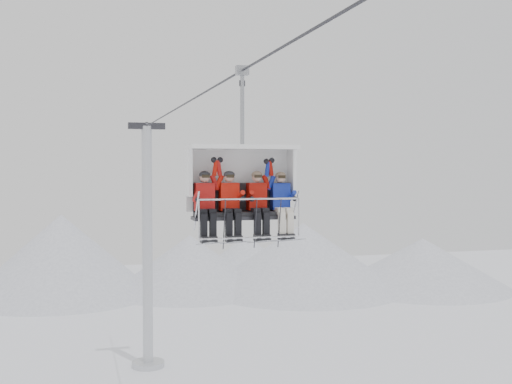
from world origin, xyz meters
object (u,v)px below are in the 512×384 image
object	(u,v)px
skier_center_left	(230,202)
lift_tower_right	(147,263)
chairlift_carrier	(241,181)
skier_center_right	(258,202)
skier_far_right	(282,202)
skier_far_left	(205,202)

from	to	relation	value
skier_center_left	lift_tower_right	bearing A→B (deg)	89.08
chairlift_carrier	skier_center_right	xyz separation A→B (m)	(0.33, -0.30, -0.48)
lift_tower_right	chairlift_carrier	distance (m)	21.26
skier_far_right	chairlift_carrier	bearing A→B (deg)	161.49
skier_center_left	skier_center_right	size ratio (longest dim) A/B	1.00
skier_far_right	lift_tower_right	bearing A→B (deg)	92.50
lift_tower_right	skier_center_right	xyz separation A→B (m)	(0.33, -20.98, 4.46)
skier_far_left	chairlift_carrier	bearing A→B (deg)	18.31
lift_tower_right	skier_far_left	distance (m)	21.47
lift_tower_right	skier_center_left	distance (m)	21.45
chairlift_carrier	lift_tower_right	bearing A→B (deg)	90.00
lift_tower_right	chairlift_carrier	size ratio (longest dim) A/B	3.38
skier_center_left	skier_far_right	xyz separation A→B (m)	(1.25, -0.00, -0.01)
chairlift_carrier	skier_far_left	world-z (taller)	chairlift_carrier
lift_tower_right	skier_center_left	size ratio (longest dim) A/B	7.83
skier_far_left	skier_center_left	distance (m)	0.58
chairlift_carrier	skier_center_right	world-z (taller)	chairlift_carrier
skier_far_left	skier_center_right	xyz separation A→B (m)	(1.25, -0.00, -0.00)
skier_center_right	skier_far_left	bearing A→B (deg)	179.97
lift_tower_right	skier_far_right	world-z (taller)	lift_tower_right
lift_tower_right	skier_center_right	world-z (taller)	lift_tower_right
chairlift_carrier	skier_far_left	size ratio (longest dim) A/B	2.31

